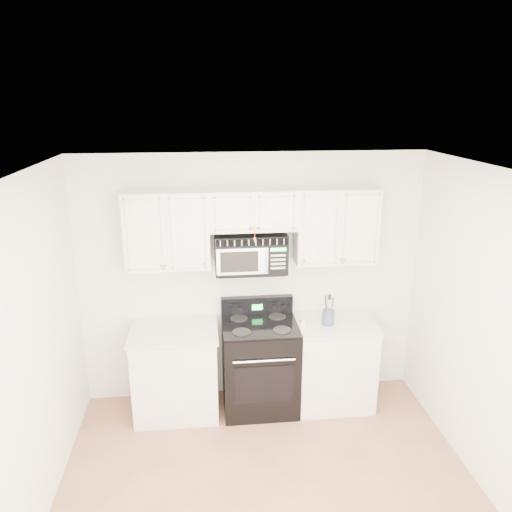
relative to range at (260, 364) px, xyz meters
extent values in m
cube|color=#9C6F51|center=(-0.05, -1.43, -0.48)|extent=(3.50, 3.50, 0.01)
cube|color=silver|center=(-0.05, -1.43, 2.12)|extent=(3.50, 3.50, 0.01)
cube|color=white|center=(-0.05, 0.32, 0.82)|extent=(3.50, 0.01, 2.60)
cube|color=white|center=(-1.80, -1.43, 0.82)|extent=(0.01, 3.50, 2.60)
cube|color=white|center=(1.70, -1.43, 0.82)|extent=(0.01, 3.50, 2.60)
cube|color=white|center=(-0.85, 0.00, -0.04)|extent=(0.82, 0.63, 0.88)
cube|color=silver|center=(-0.85, 0.00, 0.42)|extent=(0.86, 0.65, 0.04)
cube|color=black|center=(-0.85, 0.04, -0.43)|extent=(0.82, 0.55, 0.10)
cube|color=white|center=(0.75, 0.00, -0.04)|extent=(0.82, 0.63, 0.88)
cube|color=silver|center=(0.75, 0.00, 0.42)|extent=(0.86, 0.65, 0.04)
cube|color=black|center=(0.75, 0.04, -0.43)|extent=(0.82, 0.55, 0.10)
cube|color=black|center=(0.00, -0.01, -0.02)|extent=(0.75, 0.64, 0.92)
cube|color=black|center=(0.00, -0.33, -0.03)|extent=(0.57, 0.01, 0.40)
cylinder|color=white|center=(0.00, -0.36, 0.24)|extent=(0.59, 0.02, 0.02)
cube|color=black|center=(0.00, -0.01, 0.44)|extent=(0.75, 0.64, 0.02)
cube|color=black|center=(0.00, 0.28, 0.53)|extent=(0.75, 0.08, 0.20)
cube|color=#16E33E|center=(0.00, 0.23, 0.53)|extent=(0.11, 0.00, 0.06)
cube|color=white|center=(-0.87, 0.15, 1.41)|extent=(0.80, 0.33, 0.75)
cube|color=white|center=(0.77, 0.15, 1.41)|extent=(0.80, 0.33, 0.75)
cube|color=white|center=(-0.05, 0.15, 1.59)|extent=(0.84, 0.33, 0.39)
sphere|color=#C38849|center=(-0.89, -0.04, 1.12)|extent=(0.03, 0.03, 0.03)
sphere|color=#C38849|center=(-0.53, -0.04, 1.12)|extent=(0.03, 0.03, 0.03)
sphere|color=#C38849|center=(0.43, -0.04, 1.12)|extent=(0.03, 0.03, 0.03)
sphere|color=#C38849|center=(0.79, -0.04, 1.12)|extent=(0.03, 0.03, 0.03)
sphere|color=#C38849|center=(-0.08, -0.04, 1.46)|extent=(0.03, 0.03, 0.03)
sphere|color=#C38849|center=(-0.02, -0.04, 1.46)|extent=(0.03, 0.03, 0.03)
cylinder|color=red|center=(-0.06, -0.04, 1.40)|extent=(0.01, 0.00, 0.10)
sphere|color=#C38849|center=(-0.06, -0.04, 1.35)|extent=(0.03, 0.03, 0.03)
cube|color=black|center=(-0.08, 0.14, 1.16)|extent=(0.70, 0.35, 0.39)
cube|color=#B0AFA8|center=(-0.08, -0.03, 1.31)|extent=(0.68, 0.01, 0.07)
cube|color=#BDBDBD|center=(-0.17, -0.04, 1.13)|extent=(0.49, 0.01, 0.26)
cube|color=black|center=(-0.20, -0.05, 1.13)|extent=(0.36, 0.01, 0.20)
cube|color=black|center=(0.17, -0.04, 1.13)|extent=(0.19, 0.01, 0.26)
cube|color=#16E33E|center=(0.17, -0.05, 1.24)|extent=(0.15, 0.00, 0.03)
cylinder|color=white|center=(0.06, -0.08, 1.13)|extent=(0.02, 0.02, 0.22)
cylinder|color=#3F516D|center=(0.68, -0.05, 0.51)|extent=(0.12, 0.12, 0.15)
cylinder|color=#91654F|center=(0.71, -0.05, 0.59)|extent=(0.01, 0.01, 0.26)
cylinder|color=black|center=(0.66, -0.02, 0.60)|extent=(0.01, 0.01, 0.29)
cylinder|color=#91654F|center=(0.66, -0.08, 0.61)|extent=(0.01, 0.01, 0.31)
cylinder|color=black|center=(0.71, -0.05, 0.59)|extent=(0.01, 0.01, 0.26)
cylinder|color=silver|center=(0.40, -0.13, 0.48)|extent=(0.04, 0.04, 0.09)
cylinder|color=white|center=(0.40, -0.13, 0.53)|extent=(0.04, 0.04, 0.02)
cylinder|color=silver|center=(0.42, -0.12, 0.48)|extent=(0.04, 0.04, 0.09)
cylinder|color=white|center=(0.42, -0.12, 0.54)|extent=(0.05, 0.05, 0.02)
camera|label=1|loc=(-0.53, -4.51, 2.61)|focal=35.00mm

